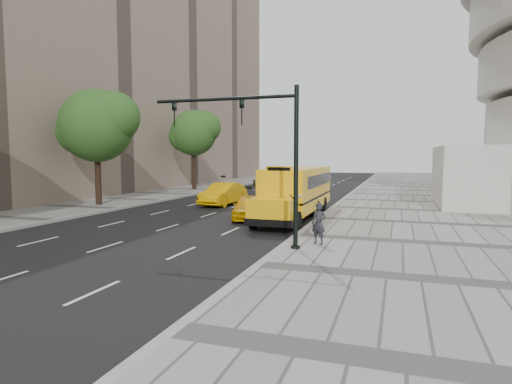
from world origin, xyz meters
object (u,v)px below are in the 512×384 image
(school_bus, at_px, (297,188))
(pedestrian, at_px, (319,224))
(taxi_near, at_px, (249,207))
(traffic_signal, at_px, (261,147))
(taxi_far, at_px, (223,194))
(tree_c, at_px, (194,132))
(tree_b, at_px, (98,125))

(school_bus, bearing_deg, pedestrian, -71.21)
(taxi_near, relative_size, pedestrian, 2.50)
(taxi_near, xyz_separation_m, traffic_signal, (3.19, -7.52, 3.37))
(school_bus, height_order, taxi_near, school_bus)
(school_bus, distance_m, pedestrian, 8.79)
(school_bus, xyz_separation_m, taxi_far, (-6.72, 4.37, -0.93))
(tree_c, height_order, taxi_near, tree_c)
(traffic_signal, bearing_deg, pedestrian, 25.65)
(school_bus, bearing_deg, taxi_far, 146.95)
(tree_b, height_order, pedestrian, tree_b)
(school_bus, bearing_deg, taxi_near, -144.33)
(school_bus, relative_size, traffic_signal, 1.81)
(taxi_near, bearing_deg, tree_c, 109.97)
(traffic_signal, bearing_deg, school_bus, 94.25)
(tree_c, distance_m, school_bus, 22.24)
(taxi_near, height_order, taxi_far, taxi_far)
(tree_b, distance_m, pedestrian, 20.40)
(taxi_far, bearing_deg, tree_c, 129.17)
(taxi_far, bearing_deg, tree_b, -151.11)
(tree_c, bearing_deg, taxi_near, -54.97)
(tree_b, bearing_deg, school_bus, -2.07)
(tree_b, distance_m, traffic_signal, 18.54)
(taxi_far, bearing_deg, taxi_near, -51.84)
(tree_c, height_order, traffic_signal, tree_c)
(tree_b, height_order, tree_c, tree_c)
(tree_b, distance_m, school_bus, 15.48)
(tree_b, relative_size, pedestrian, 5.01)
(pedestrian, bearing_deg, taxi_near, 149.03)
(tree_b, bearing_deg, tree_c, 90.03)
(pedestrian, bearing_deg, tree_c, 145.95)
(tree_b, xyz_separation_m, taxi_far, (8.18, 3.83, -5.10))
(pedestrian, bearing_deg, taxi_far, 146.71)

